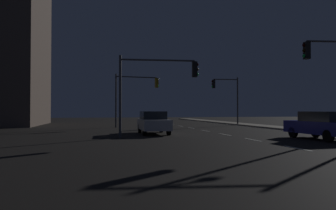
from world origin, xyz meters
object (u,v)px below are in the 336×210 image
(car, at_px, (322,125))
(traffic_light_overhead_east, at_px, (226,91))
(traffic_light_far_center, at_px, (157,79))
(traffic_light_mid_right, at_px, (136,90))
(car_oncoming, at_px, (153,122))

(car, height_order, traffic_light_overhead_east, traffic_light_overhead_east)
(traffic_light_far_center, xyz_separation_m, traffic_light_mid_right, (0.05, 12.28, 0.17))
(car_oncoming, relative_size, traffic_light_overhead_east, 0.84)
(car, height_order, traffic_light_far_center, traffic_light_far_center)
(car_oncoming, xyz_separation_m, traffic_light_overhead_east, (10.17, 11.24, 2.97))
(car_oncoming, height_order, traffic_light_overhead_east, traffic_light_overhead_east)
(car_oncoming, relative_size, traffic_light_far_center, 0.90)
(traffic_light_far_center, height_order, traffic_light_mid_right, traffic_light_mid_right)
(traffic_light_overhead_east, distance_m, traffic_light_mid_right, 10.61)
(traffic_light_mid_right, bearing_deg, car_oncoming, -88.48)
(traffic_light_far_center, bearing_deg, car_oncoming, 84.53)
(car_oncoming, xyz_separation_m, traffic_light_mid_right, (-0.24, 9.24, 2.88))
(traffic_light_mid_right, bearing_deg, traffic_light_far_center, -90.22)
(traffic_light_mid_right, bearing_deg, car, -60.50)
(car, xyz_separation_m, car_oncoming, (-8.55, 6.30, 0.00))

